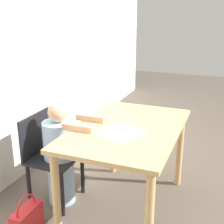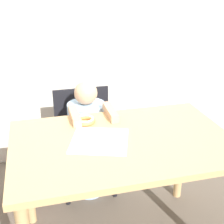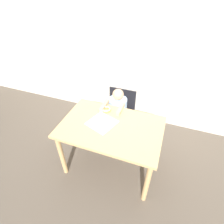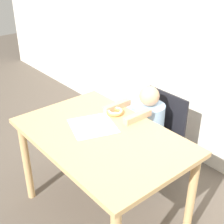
% 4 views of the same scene
% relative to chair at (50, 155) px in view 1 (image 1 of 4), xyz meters
% --- Properties ---
extents(ground_plane, '(12.00, 12.00, 0.00)m').
position_rel_chair_xyz_m(ground_plane, '(0.10, -0.68, -0.43)').
color(ground_plane, brown).
extents(dining_table, '(1.23, 0.81, 0.76)m').
position_rel_chair_xyz_m(dining_table, '(0.10, -0.68, 0.22)').
color(dining_table, tan).
rests_on(dining_table, ground_plane).
extents(chair, '(0.44, 0.39, 0.80)m').
position_rel_chair_xyz_m(chair, '(0.00, 0.00, 0.00)').
color(chair, black).
rests_on(chair, ground_plane).
extents(child_figure, '(0.28, 0.51, 0.93)m').
position_rel_chair_xyz_m(child_figure, '(-0.00, -0.11, 0.02)').
color(child_figure, '#99BCE0').
rests_on(child_figure, ground_plane).
extents(donut, '(0.13, 0.13, 0.03)m').
position_rel_chair_xyz_m(donut, '(-0.06, -0.42, 0.35)').
color(donut, tan).
rests_on(donut, dining_table).
extents(napkin, '(0.39, 0.39, 0.00)m').
position_rel_chair_xyz_m(napkin, '(-0.02, -0.66, 0.33)').
color(napkin, white).
rests_on(napkin, dining_table).
extents(handbag, '(0.29, 0.11, 0.33)m').
position_rel_chair_xyz_m(handbag, '(-0.47, -0.07, -0.31)').
color(handbag, red).
rests_on(handbag, ground_plane).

